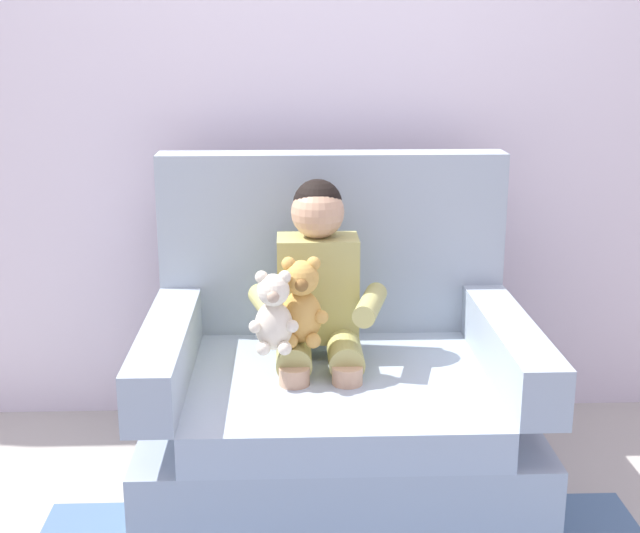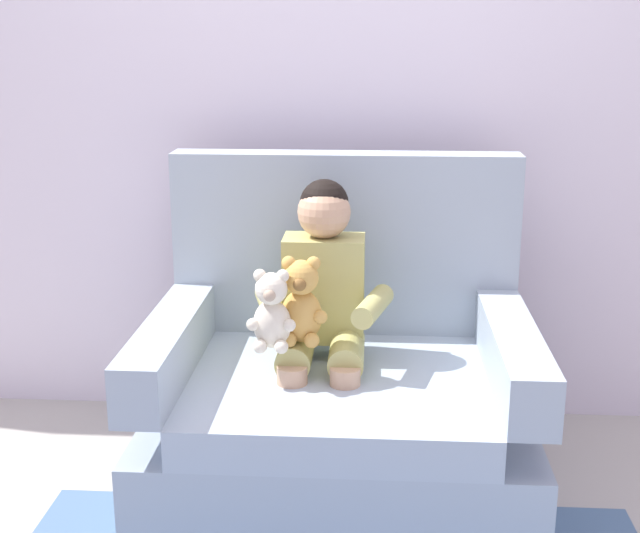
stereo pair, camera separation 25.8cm
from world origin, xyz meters
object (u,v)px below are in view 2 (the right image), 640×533
seated_child (323,298)px  plush_cream (272,312)px  armchair (340,395)px  plush_honey (301,303)px

seated_child → plush_cream: (-0.14, -0.19, 0.01)m
armchair → plush_honey: 0.38m
armchair → plush_honey: size_ratio=4.35×
seated_child → plush_cream: 0.24m
seated_child → plush_honey: (-0.06, -0.13, 0.02)m
armchair → plush_cream: 0.43m
armchair → seated_child: bearing=160.4°
armchair → plush_honey: (-0.11, -0.11, 0.35)m
seated_child → plush_cream: seated_child is taller
plush_cream → seated_child: bearing=60.2°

